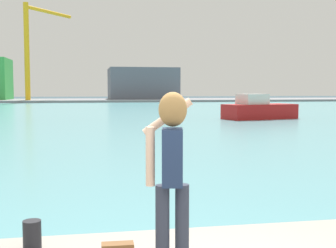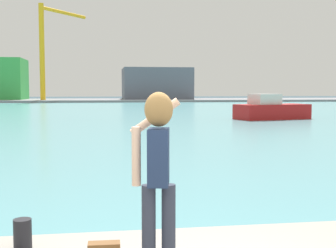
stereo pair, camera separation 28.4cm
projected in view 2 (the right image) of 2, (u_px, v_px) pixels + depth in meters
The scene contains 8 objects.
ground_plane at pixel (107, 110), 52.98m from camera, with size 220.00×220.00×0.00m, color #334751.
harbor_water at pixel (106, 109), 54.95m from camera, with size 140.00×100.00×0.02m, color #599EA8.
far_shore_dock at pixel (104, 100), 94.38m from camera, with size 140.00×20.00×0.44m, color gray.
person_photographer at pixel (158, 160), 4.38m from camera, with size 0.53×0.56×1.74m.
harbor_bollard at pixel (23, 234), 4.90m from camera, with size 0.20×0.20×0.34m, color black.
boat_moored at pixel (271, 110), 36.71m from camera, with size 6.52×3.94×2.08m.
warehouse_right at pixel (156, 84), 97.43m from camera, with size 14.54×12.23×6.68m, color slate.
port_crane at pixel (48, 41), 87.78m from camera, with size 8.65×11.73×18.70m.
Camera 2 is at (-0.58, -3.45, 2.44)m, focal length 47.46 mm.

